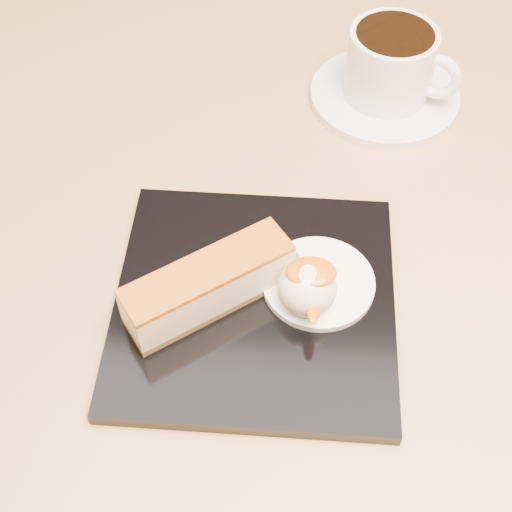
# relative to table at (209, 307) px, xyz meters

# --- Properties ---
(ground) EXTENTS (5.00, 5.00, 0.00)m
(ground) POSITION_rel_table_xyz_m (0.00, 0.00, -0.56)
(ground) COLOR brown
(ground) RESTS_ON ground
(table) EXTENTS (0.80, 0.80, 0.72)m
(table) POSITION_rel_table_xyz_m (0.00, 0.00, 0.00)
(table) COLOR black
(table) RESTS_ON ground
(dessert_plate) EXTENTS (0.23, 0.23, 0.01)m
(dessert_plate) POSITION_rel_table_xyz_m (0.05, -0.10, 0.16)
(dessert_plate) COLOR black
(dessert_plate) RESTS_ON table
(cheesecake) EXTENTS (0.13, 0.11, 0.04)m
(cheesecake) POSITION_rel_table_xyz_m (0.02, -0.10, 0.19)
(cheesecake) COLOR brown
(cheesecake) RESTS_ON dessert_plate
(cream_smear) EXTENTS (0.09, 0.09, 0.01)m
(cream_smear) POSITION_rel_table_xyz_m (0.10, -0.08, 0.17)
(cream_smear) COLOR white
(cream_smear) RESTS_ON dessert_plate
(ice_cream_scoop) EXTENTS (0.05, 0.05, 0.05)m
(ice_cream_scoop) POSITION_rel_table_xyz_m (0.09, -0.10, 0.19)
(ice_cream_scoop) COLOR white
(ice_cream_scoop) RESTS_ON cream_smear
(mango_sauce) EXTENTS (0.04, 0.03, 0.01)m
(mango_sauce) POSITION_rel_table_xyz_m (0.10, -0.10, 0.21)
(mango_sauce) COLOR #DD5906
(mango_sauce) RESTS_ON ice_cream_scoop
(mint_sprig) EXTENTS (0.03, 0.02, 0.00)m
(mint_sprig) POSITION_rel_table_xyz_m (0.07, -0.06, 0.17)
(mint_sprig) COLOR #297F31
(mint_sprig) RESTS_ON cream_smear
(saucer) EXTENTS (0.15, 0.15, 0.01)m
(saucer) POSITION_rel_table_xyz_m (0.17, 0.16, 0.16)
(saucer) COLOR white
(saucer) RESTS_ON table
(coffee_cup) EXTENTS (0.11, 0.08, 0.07)m
(coffee_cup) POSITION_rel_table_xyz_m (0.17, 0.16, 0.20)
(coffee_cup) COLOR white
(coffee_cup) RESTS_ON saucer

